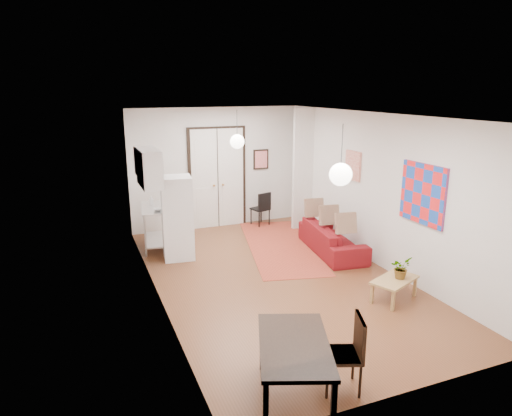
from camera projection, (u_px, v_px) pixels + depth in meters
name	position (u px, v px, depth m)	size (l,w,h in m)	color
floor	(275.00, 277.00, 8.29)	(7.00, 7.00, 0.00)	brown
ceiling	(277.00, 115.00, 7.54)	(4.20, 7.00, 0.02)	white
wall_back	(217.00, 168.00, 11.05)	(4.20, 0.02, 2.90)	silver
wall_front	(414.00, 274.00, 4.78)	(4.20, 0.02, 2.90)	silver
wall_left	(155.00, 212.00, 7.16)	(0.02, 7.00, 2.90)	silver
wall_right	(377.00, 190.00, 8.67)	(0.02, 7.00, 2.90)	silver
double_doors	(218.00, 179.00, 11.08)	(1.44, 0.06, 2.50)	silver
stub_partition	(303.00, 169.00, 10.87)	(0.50, 0.10, 2.90)	silver
wall_cabinet	(149.00, 168.00, 8.45)	(0.35, 1.00, 0.70)	silver
painting_popart	(423.00, 194.00, 7.49)	(0.05, 1.00, 1.00)	red
painting_abstract	(353.00, 166.00, 9.29)	(0.05, 0.50, 0.60)	white
poster_back	(261.00, 159.00, 11.40)	(0.40, 0.03, 0.50)	red
print_left	(137.00, 162.00, 8.83)	(0.03, 0.44, 0.54)	#986A3F
pendant_back	(237.00, 142.00, 9.50)	(0.30, 0.30, 0.80)	white
pendant_front	(341.00, 174.00, 5.92)	(0.30, 0.30, 0.80)	white
kilim_rug	(280.00, 246.00, 9.93)	(1.35, 3.61, 0.01)	#A64029
sofa	(332.00, 239.00, 9.50)	(0.79, 2.01, 0.59)	maroon
coffee_table	(395.00, 282.00, 7.34)	(0.93, 0.74, 0.36)	tan
potted_plant	(401.00, 268.00, 7.32)	(0.28, 0.32, 0.36)	#316D31
kitchen_counter	(157.00, 222.00, 9.71)	(0.74, 1.24, 0.89)	silver
bowl	(158.00, 209.00, 9.35)	(0.21, 0.21, 0.05)	white
soap_bottle	(151.00, 200.00, 9.81)	(0.08, 0.09, 0.19)	#54AAB6
fridge	(177.00, 218.00, 9.05)	(0.59, 0.59, 1.67)	white
dining_table	(294.00, 349.00, 4.86)	(1.16, 1.48, 0.72)	black
dining_chair_near	(338.00, 344.00, 5.19)	(0.54, 0.66, 0.89)	#3D2013
dining_chair_far	(338.00, 344.00, 5.19)	(0.54, 0.66, 0.89)	#3D2013
black_side_chair	(259.00, 205.00, 11.42)	(0.48, 0.48, 0.84)	black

